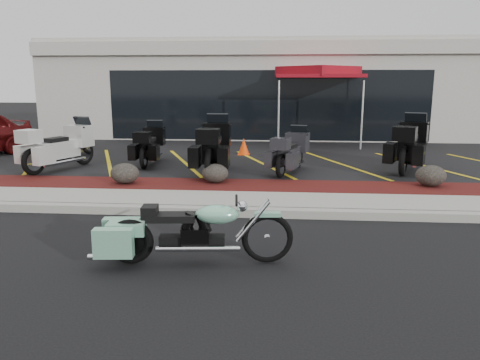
# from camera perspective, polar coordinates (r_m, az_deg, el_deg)

# --- Properties ---
(ground) EXTENTS (90.00, 90.00, 0.00)m
(ground) POSITION_cam_1_polar(r_m,az_deg,el_deg) (7.63, 1.21, -6.32)
(ground) COLOR black
(ground) RESTS_ON ground
(curb) EXTENTS (24.00, 0.25, 0.15)m
(curb) POSITION_cam_1_polar(r_m,az_deg,el_deg) (8.47, 1.58, -3.93)
(curb) COLOR gray
(curb) RESTS_ON ground
(sidewalk) EXTENTS (24.00, 1.20, 0.15)m
(sidewalk) POSITION_cam_1_polar(r_m,az_deg,el_deg) (9.15, 1.82, -2.74)
(sidewalk) COLOR gray
(sidewalk) RESTS_ON ground
(mulch_bed) EXTENTS (24.00, 1.20, 0.16)m
(mulch_bed) POSITION_cam_1_polar(r_m,az_deg,el_deg) (10.31, 2.16, -1.02)
(mulch_bed) COLOR #330B0B
(mulch_bed) RESTS_ON ground
(upper_lot) EXTENTS (26.00, 9.60, 0.15)m
(upper_lot) POSITION_cam_1_polar(r_m,az_deg,el_deg) (15.62, 3.05, 3.40)
(upper_lot) COLOR black
(upper_lot) RESTS_ON ground
(dealership_building) EXTENTS (18.00, 8.16, 4.00)m
(dealership_building) POSITION_cam_1_polar(r_m,az_deg,el_deg) (21.71, 3.61, 10.90)
(dealership_building) COLOR #A8A497
(dealership_building) RESTS_ON ground
(boulder_left) EXTENTS (0.64, 0.53, 0.45)m
(boulder_left) POSITION_cam_1_polar(r_m,az_deg,el_deg) (10.70, -13.87, 0.80)
(boulder_left) COLOR black
(boulder_left) RESTS_ON mulch_bed
(boulder_mid) EXTENTS (0.60, 0.50, 0.43)m
(boulder_mid) POSITION_cam_1_polar(r_m,az_deg,el_deg) (10.48, -3.06, 0.83)
(boulder_mid) COLOR black
(boulder_mid) RESTS_ON mulch_bed
(boulder_right) EXTENTS (0.65, 0.54, 0.46)m
(boulder_right) POSITION_cam_1_polar(r_m,az_deg,el_deg) (10.93, 22.23, 0.50)
(boulder_right) COLOR black
(boulder_right) RESTS_ON mulch_bed
(hero_cruiser) EXTENTS (2.63, 0.89, 0.91)m
(hero_cruiser) POSITION_cam_1_polar(r_m,az_deg,el_deg) (6.23, 3.35, -6.18)
(hero_cruiser) COLOR #7DC2A0
(hero_cruiser) RESTS_ON ground
(touring_white) EXTENTS (1.64, 2.43, 1.32)m
(touring_white) POSITION_cam_1_polar(r_m,az_deg,el_deg) (13.42, -18.59, 4.56)
(touring_white) COLOR silver
(touring_white) RESTS_ON upper_lot
(touring_black_front) EXTENTS (0.85, 2.03, 1.16)m
(touring_black_front) POSITION_cam_1_polar(r_m,az_deg,el_deg) (13.72, -10.26, 4.81)
(touring_black_front) COLOR black
(touring_black_front) RESTS_ON upper_lot
(touring_black_mid) EXTENTS (0.97, 2.46, 1.42)m
(touring_black_mid) POSITION_cam_1_polar(r_m,az_deg,el_deg) (12.43, -2.73, 4.86)
(touring_black_mid) COLOR black
(touring_black_mid) RESTS_ON upper_lot
(touring_grey) EXTENTS (1.33, 2.09, 1.14)m
(touring_grey) POSITION_cam_1_polar(r_m,az_deg,el_deg) (12.35, 7.14, 4.06)
(touring_grey) COLOR #29292E
(touring_grey) RESTS_ON upper_lot
(touring_black_rear) EXTENTS (1.80, 2.62, 1.43)m
(touring_black_rear) POSITION_cam_1_polar(r_m,az_deg,el_deg) (13.57, 20.45, 4.73)
(touring_black_rear) COLOR black
(touring_black_rear) RESTS_ON upper_lot
(traffic_cone) EXTENTS (0.46, 0.46, 0.51)m
(traffic_cone) POSITION_cam_1_polar(r_m,az_deg,el_deg) (14.59, 0.46, 4.12)
(traffic_cone) COLOR #FD4408
(traffic_cone) RESTS_ON upper_lot
(popup_canopy) EXTENTS (3.70, 3.70, 2.76)m
(popup_canopy) POSITION_cam_1_polar(r_m,az_deg,el_deg) (17.35, 9.50, 12.67)
(popup_canopy) COLOR silver
(popup_canopy) RESTS_ON upper_lot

